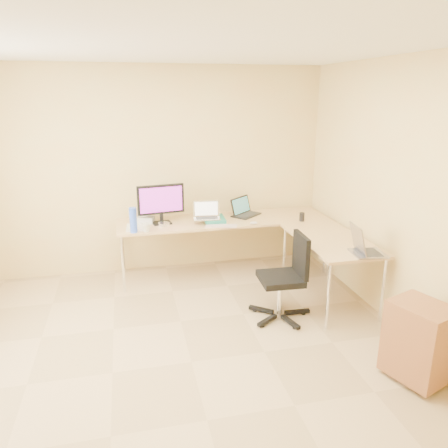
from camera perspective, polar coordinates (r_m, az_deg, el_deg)
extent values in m
plane|color=tan|center=(3.96, -4.34, -17.79)|extent=(4.50, 4.50, 0.00)
plane|color=white|center=(3.27, -5.44, 22.96)|extent=(4.50, 4.50, 0.00)
plane|color=#DFB568|center=(5.58, -8.28, 6.93)|extent=(4.50, 0.00, 4.50)
plane|color=#DFB568|center=(1.44, 9.96, -24.87)|extent=(4.50, 0.00, 4.50)
plane|color=#DFB568|center=(4.23, 24.63, 2.35)|extent=(0.00, 4.50, 4.50)
cube|color=tan|center=(5.54, 0.00, -2.97)|extent=(2.65, 0.70, 0.73)
cube|color=tan|center=(4.98, 13.73, -5.84)|extent=(0.70, 1.30, 0.73)
cube|color=black|center=(5.24, -8.35, 2.62)|extent=(0.59, 0.26, 0.49)
cube|color=#1F7864|center=(5.32, -1.27, 0.61)|extent=(0.26, 0.35, 0.06)
cube|color=#BBBBBB|center=(5.22, -2.31, 1.79)|extent=(0.34, 0.27, 0.21)
cube|color=black|center=(5.57, 2.97, 2.31)|extent=(0.47, 0.45, 0.24)
cube|color=beige|center=(5.13, -0.36, -0.24)|extent=(0.39, 0.21, 0.02)
ellipsoid|color=silver|center=(5.22, 3.96, 0.15)|extent=(0.11, 0.09, 0.03)
imported|color=beige|center=(5.00, -10.28, -0.48)|extent=(0.11, 0.11, 0.10)
cylinder|color=silver|center=(5.21, -7.97, -0.01)|extent=(0.16, 0.16, 0.03)
cylinder|color=blue|center=(4.98, -11.95, 0.51)|extent=(0.10, 0.10, 0.29)
cube|color=white|center=(5.20, -11.56, -0.42)|extent=(0.24, 0.34, 0.01)
cube|color=silver|center=(5.37, -10.36, 0.58)|extent=(0.24, 0.21, 0.07)
cylinder|color=silver|center=(5.39, -10.08, 1.78)|extent=(0.27, 0.27, 0.27)
cylinder|color=black|center=(5.42, 10.29, 0.94)|extent=(0.07, 0.07, 0.11)
cube|color=#A2A1B8|center=(4.45, 18.69, -2.33)|extent=(0.40, 0.33, 0.24)
cube|color=black|center=(4.45, 7.52, -6.43)|extent=(0.57, 0.57, 0.91)
cube|color=#8E5E29|center=(3.88, 24.43, -13.90)|extent=(0.50, 0.55, 0.63)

